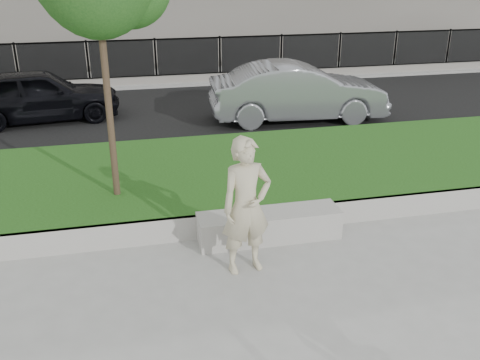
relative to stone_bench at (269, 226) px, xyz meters
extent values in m
plane|color=gray|center=(-0.21, -0.80, -0.23)|extent=(90.00, 90.00, 0.00)
cube|color=#16360D|center=(-0.21, 2.20, -0.03)|extent=(34.00, 4.00, 0.40)
cube|color=gray|center=(-0.21, 0.24, -0.03)|extent=(34.00, 0.08, 0.40)
cube|color=black|center=(-0.21, 7.70, -0.21)|extent=(34.00, 7.00, 0.04)
cube|color=gray|center=(-0.21, 12.20, -0.17)|extent=(34.00, 3.00, 0.12)
cube|color=slate|center=(-0.21, 11.20, 0.01)|extent=(32.00, 0.30, 0.24)
cube|color=black|center=(-0.21, 11.20, 0.64)|extent=(32.00, 0.04, 1.50)
cube|color=black|center=(-0.21, 11.20, 1.34)|extent=(32.00, 0.05, 0.05)
cube|color=black|center=(-0.21, 11.20, 0.14)|extent=(32.00, 0.05, 0.05)
cube|color=gray|center=(0.00, 0.00, 0.00)|extent=(2.22, 0.55, 0.45)
imported|color=#BFB693|center=(-0.55, -0.77, 0.75)|extent=(0.78, 0.58, 1.94)
cube|color=beige|center=(-0.40, 0.13, 0.24)|extent=(0.25, 0.19, 0.03)
cylinder|color=#38281C|center=(-2.27, 1.37, 2.46)|extent=(0.11, 0.11, 4.56)
imported|color=black|center=(-4.16, 7.53, 0.51)|extent=(4.28, 2.15, 1.40)
imported|color=gray|center=(2.50, 6.10, 0.57)|extent=(4.71, 1.94, 1.52)
camera|label=1|loc=(-2.09, -7.09, 3.84)|focal=40.00mm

